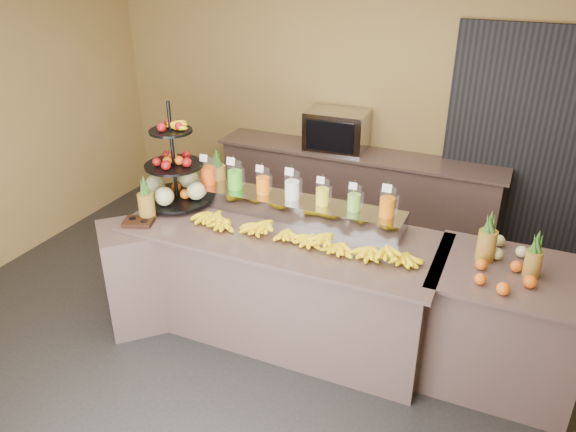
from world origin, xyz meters
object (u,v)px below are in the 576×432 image
Objects in this scene: fruit_stand at (179,179)px; oven_warmer at (337,130)px; banana_heap at (297,233)px; right_fruit_pile at (504,264)px; condiment_caddy at (139,222)px; pitcher_tray at (292,207)px.

fruit_stand is 1.98m from oven_warmer.
banana_heap is 1.46m from right_fruit_pile.
right_fruit_pile reaches higher than condiment_caddy.
fruit_stand is 3.86× the size of condiment_caddy.
oven_warmer reaches higher than right_fruit_pile.
right_fruit_pile is 0.68× the size of oven_warmer.
pitcher_tray is at bearing -85.28° from oven_warmer.
banana_heap is at bearing 11.90° from condiment_caddy.
banana_heap is at bearing -60.94° from pitcher_tray.
banana_heap reaches higher than pitcher_tray.
condiment_caddy is 0.54× the size of right_fruit_pile.
condiment_caddy is at bearing -116.80° from fruit_stand.
right_fruit_pile is at bearing 5.18° from banana_heap.
pitcher_tray is 2.09× the size of fruit_stand.
fruit_stand is 2.07× the size of right_fruit_pile.
oven_warmer is at bearing 69.68° from condiment_caddy.
fruit_stand reaches higher than condiment_caddy.
right_fruit_pile is (2.72, 0.40, 0.05)m from condiment_caddy.
banana_heap is 1.29m from condiment_caddy.
condiment_caddy is at bearing -168.10° from banana_heap.
fruit_stand reaches higher than oven_warmer.
banana_heap is 8.22× the size of condiment_caddy.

